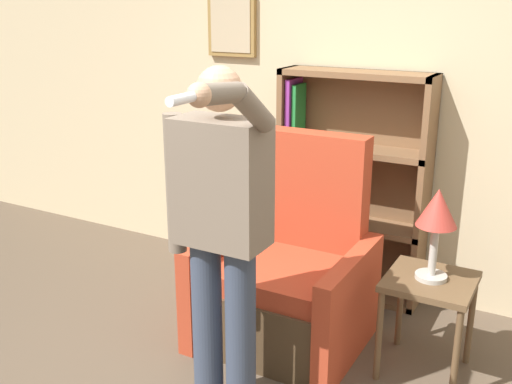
% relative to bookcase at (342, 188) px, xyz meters
% --- Properties ---
extents(wall_back, '(8.00, 0.11, 2.80)m').
position_rel_bookcase_xyz_m(wall_back, '(0.13, 0.16, 0.64)').
color(wall_back, beige).
rests_on(wall_back, ground_plane).
extents(bookcase, '(1.03, 0.28, 1.57)m').
position_rel_bookcase_xyz_m(bookcase, '(0.00, 0.00, 0.00)').
color(bookcase, brown).
rests_on(bookcase, ground_plane).
extents(armchair, '(0.95, 0.85, 1.25)m').
position_rel_bookcase_xyz_m(armchair, '(-0.03, -0.78, -0.38)').
color(armchair, '#4C3823').
rests_on(armchair, ground_plane).
extents(person_standing, '(0.58, 0.78, 1.75)m').
position_rel_bookcase_xyz_m(person_standing, '(0.00, -1.59, 0.24)').
color(person_standing, '#384256').
rests_on(person_standing, ground_plane).
extents(side_table, '(0.46, 0.46, 0.58)m').
position_rel_bookcase_xyz_m(side_table, '(0.81, -0.75, -0.28)').
color(side_table, brown).
rests_on(side_table, ground_plane).
extents(table_lamp, '(0.22, 0.22, 0.51)m').
position_rel_bookcase_xyz_m(table_lamp, '(0.81, -0.75, 0.18)').
color(table_lamp, '#B7B2A8').
rests_on(table_lamp, side_table).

